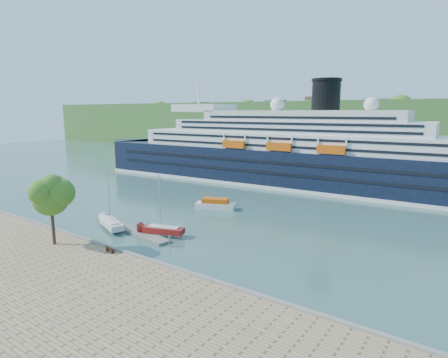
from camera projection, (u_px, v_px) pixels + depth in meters
The scene contains 10 objects.
ground at pixel (90, 247), 54.98m from camera, with size 400.00×400.00×0.00m, color #2E524F.
far_hillside at pixel (366, 128), 169.02m from camera, with size 400.00×50.00×24.00m, color #336026.
quay_coping at pixel (89, 240), 54.62m from camera, with size 220.00×0.50×0.30m, color slate.
cruise_ship at pixel (277, 133), 101.03m from camera, with size 123.28×17.95×27.68m, color black, non-canonical shape.
park_bench at pixel (110, 249), 50.18m from camera, with size 1.49×0.61×0.96m, color #4C2515, non-canonical shape.
promenade_tree at pixel (51, 207), 52.43m from camera, with size 6.66×6.66×11.03m, color #38671B, non-canonical shape.
floating_pontoon at pixel (130, 229), 62.50m from camera, with size 19.25×2.35×0.43m, color gray, non-canonical shape.
sailboat_white_near at pixel (110, 200), 62.16m from camera, with size 7.98×2.22×10.31m, color silver, non-canonical shape.
sailboat_red at pixel (163, 207), 59.07m from camera, with size 7.40×2.06×9.56m, color maroon, non-canonical shape.
tender_launch at pixel (215, 204), 76.25m from camera, with size 8.03×2.75×2.22m, color #CD4F0C, non-canonical shape.
Camera 1 is at (46.37, -31.18, 19.72)m, focal length 30.00 mm.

